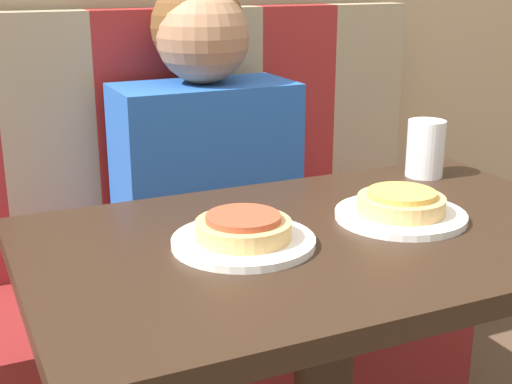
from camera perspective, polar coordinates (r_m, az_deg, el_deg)
name	(u,v)px	position (r m, az deg, el deg)	size (l,w,h in m)	color
booth_seat	(210,358)	(1.82, -3.71, -13.10)	(1.26, 0.46, 0.45)	maroon
booth_backrest	(179,134)	(1.78, -6.20, 4.66)	(1.26, 0.09, 0.61)	maroon
dining_table	(326,300)	(1.19, 5.60, -8.58)	(0.95, 0.58, 0.75)	black
person	(204,136)	(1.61, -4.16, 4.49)	(0.40, 0.23, 0.68)	#2356B2
plate_left	(243,242)	(1.08, -1.01, -3.99)	(0.22, 0.22, 0.01)	white
plate_right	(400,215)	(1.22, 11.48, -1.84)	(0.22, 0.22, 0.01)	white
pizza_left	(243,227)	(1.08, -1.02, -2.85)	(0.15, 0.15, 0.04)	tan
pizza_right	(401,202)	(1.21, 11.54, -0.82)	(0.15, 0.15, 0.04)	tan
drinking_cup	(425,148)	(1.47, 13.40, 3.41)	(0.08, 0.08, 0.11)	silver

